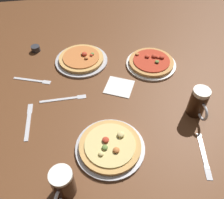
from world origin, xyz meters
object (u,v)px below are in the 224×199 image
object	(u,v)px
napkin_folded	(119,87)
knife_spare	(28,121)
beer_mug_amber	(63,184)
pizza_plate_far	(151,63)
ramekin_sauce	(36,49)
fork_left	(33,80)
fork_spare	(64,99)
beer_mug_dark	(198,103)
pizza_plate_side	(81,59)
pizza_plate_near	(110,147)
knife_right	(204,155)

from	to	relation	value
napkin_folded	knife_spare	xyz separation A→B (m)	(-0.46, -0.15, -0.00)
beer_mug_amber	napkin_folded	bearing A→B (deg)	59.59
pizza_plate_far	napkin_folded	bearing A→B (deg)	-145.11
napkin_folded	ramekin_sauce	bearing A→B (deg)	138.33
fork_left	fork_spare	size ratio (longest dim) A/B	0.88
fork_left	beer_mug_dark	bearing A→B (deg)	-24.71
pizza_plate_far	fork_left	bearing A→B (deg)	-178.00
pizza_plate_side	ramekin_sauce	size ratio (longest dim) A/B	5.78
pizza_plate_near	beer_mug_amber	xyz separation A→B (m)	(-0.19, -0.15, 0.05)
beer_mug_dark	knife_right	bearing A→B (deg)	-102.78
pizza_plate_far	ramekin_sauce	xyz separation A→B (m)	(-0.66, 0.25, -0.00)
pizza_plate_near	pizza_plate_far	distance (m)	0.60
pizza_plate_near	napkin_folded	world-z (taller)	pizza_plate_near
fork_left	fork_spare	distance (m)	0.23
knife_right	fork_left	bearing A→B (deg)	141.20
napkin_folded	knife_right	world-z (taller)	napkin_folded
pizza_plate_side	beer_mug_amber	world-z (taller)	beer_mug_amber
pizza_plate_far	knife_spare	xyz separation A→B (m)	(-0.67, -0.30, -0.01)
fork_spare	ramekin_sauce	bearing A→B (deg)	109.90
fork_left	beer_mug_amber	bearing A→B (deg)	-76.64
beer_mug_amber	fork_spare	xyz separation A→B (m)	(0.01, 0.47, -0.06)
beer_mug_amber	knife_right	size ratio (longest dim) A/B	0.63
beer_mug_amber	ramekin_sauce	bearing A→B (deg)	99.19
pizza_plate_side	napkin_folded	size ratio (longest dim) A/B	2.18
pizza_plate_side	fork_spare	distance (m)	0.31
pizza_plate_side	fork_left	distance (m)	0.30
pizza_plate_far	pizza_plate_side	bearing A→B (deg)	165.93
beer_mug_dark	beer_mug_amber	size ratio (longest dim) A/B	1.10
beer_mug_dark	ramekin_sauce	distance (m)	0.99
napkin_folded	beer_mug_amber	bearing A→B (deg)	-120.41
fork_spare	knife_spare	bearing A→B (deg)	-145.96
pizza_plate_far	fork_spare	bearing A→B (deg)	-159.46
beer_mug_amber	ramekin_sauce	xyz separation A→B (m)	(-0.15, 0.90, -0.05)
beer_mug_amber	fork_spare	size ratio (longest dim) A/B	0.58
pizza_plate_near	fork_spare	distance (m)	0.37
ramekin_sauce	napkin_folded	distance (m)	0.60
pizza_plate_near	pizza_plate_far	bearing A→B (deg)	57.71
beer_mug_dark	fork_spare	xyz separation A→B (m)	(-0.61, 0.19, -0.07)
beer_mug_amber	napkin_folded	distance (m)	0.59
napkin_folded	fork_spare	bearing A→B (deg)	-172.31
pizza_plate_far	fork_spare	distance (m)	0.54
knife_right	napkin_folded	bearing A→B (deg)	120.88
ramekin_sauce	knife_spare	xyz separation A→B (m)	(-0.01, -0.55, -0.01)
pizza_plate_side	fork_spare	size ratio (longest dim) A/B	1.31
pizza_plate_side	beer_mug_amber	size ratio (longest dim) A/B	2.25
pizza_plate_side	pizza_plate_near	bearing A→B (deg)	-83.22
pizza_plate_far	fork_spare	xyz separation A→B (m)	(-0.50, -0.19, -0.01)
beer_mug_amber	pizza_plate_far	bearing A→B (deg)	52.08
pizza_plate_far	fork_left	size ratio (longest dim) A/B	1.40
pizza_plate_far	beer_mug_dark	bearing A→B (deg)	-74.01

